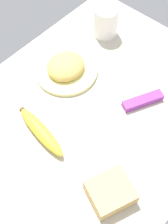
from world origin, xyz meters
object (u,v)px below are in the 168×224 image
Objects in this scene: plate_of_food at (66,68)px; coffee_mug_black at (106,21)px; banana at (41,131)px; sandwich_side at (110,192)px; snack_bar at (143,101)px.

coffee_mug_black reaches higher than plate_of_food.
plate_of_food is at bearing -153.44° from banana.
sandwich_side is 23.63cm from banana.
banana reaches higher than snack_bar.
coffee_mug_black reaches higher than sandwich_side.
sandwich_side is (20.52, 33.57, 0.48)cm from plate_of_food.
banana is 29.40cm from snack_bar.
coffee_mug_black is at bearing -174.99° from plate_of_food.
plate_of_food is 1.90× the size of coffee_mug_black.
banana is at bearing 16.23° from coffee_mug_black.
coffee_mug_black reaches higher than snack_bar.
sandwich_side reaches higher than snack_bar.
coffee_mug_black reaches higher than banana.
banana is at bearing -1.40° from snack_bar.
coffee_mug_black is 0.84× the size of snack_bar.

